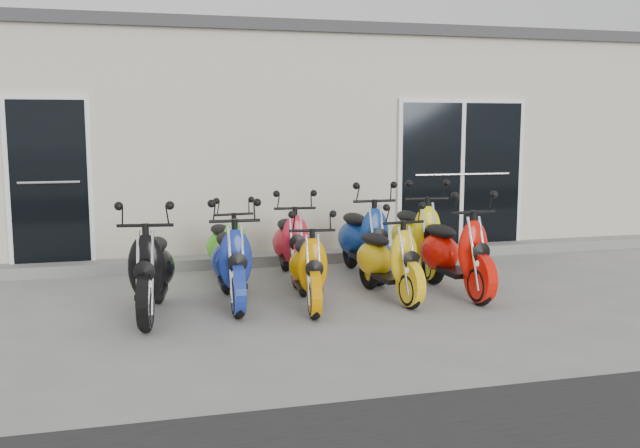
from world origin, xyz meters
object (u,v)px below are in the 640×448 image
Objects in this scene: scooter_back_green at (227,238)px; scooter_back_yellow at (417,226)px; scooter_front_red at (455,241)px; scooter_front_orange_b at (388,249)px; scooter_back_blue at (364,228)px; scooter_front_black at (151,257)px; scooter_back_red at (291,233)px; scooter_front_blue at (231,250)px; scooter_front_orange_a at (308,257)px.

scooter_back_yellow reaches higher than scooter_back_green.
scooter_back_green is (-2.44, 1.29, -0.07)m from scooter_front_red.
scooter_back_blue reaches higher than scooter_front_orange_b.
scooter_front_orange_b is at bearing 10.46° from scooter_front_black.
scooter_back_red is at bearing -177.90° from scooter_back_yellow.
scooter_front_red is 1.12× the size of scooter_back_green.
scooter_back_green is (0.95, 1.40, -0.07)m from scooter_front_black.
scooter_front_orange_b is at bearing -3.16° from scooter_front_blue.
scooter_front_orange_b reaches higher than scooter_back_green.
scooter_front_blue is at bearing -124.99° from scooter_back_red.
scooter_front_orange_b is 0.89× the size of scooter_back_blue.
scooter_back_green is 0.94× the size of scooter_back_red.
scooter_front_red is (3.39, 0.11, 0.00)m from scooter_front_black.
scooter_back_blue is 0.99× the size of scooter_back_yellow.
scooter_front_red reaches higher than scooter_back_green.
scooter_front_blue is at bearing -153.63° from scooter_back_yellow.
scooter_front_blue is 0.95× the size of scooter_back_yellow.
scooter_front_orange_b is at bearing -95.86° from scooter_back_blue.
scooter_back_yellow is (3.40, 1.29, 0.02)m from scooter_front_black.
scooter_back_red is 0.94m from scooter_back_blue.
scooter_back_red is at bearing 175.69° from scooter_back_blue.
scooter_front_black is 0.88m from scooter_front_blue.
scooter_front_black is 1.13× the size of scooter_front_orange_a.
scooter_back_green is 0.87× the size of scooter_back_yellow.
scooter_back_blue reaches higher than scooter_back_green.
scooter_front_orange_a is at bearing -18.93° from scooter_front_blue.
scooter_front_blue is 1.10× the size of scooter_front_orange_a.
scooter_front_black is at bearing -174.39° from scooter_front_orange_a.
scooter_back_blue is at bearing -176.27° from scooter_back_yellow.
scooter_front_black is at bearing 175.37° from scooter_front_orange_b.
scooter_front_red is (0.81, -0.00, 0.05)m from scooter_front_orange_b.
scooter_front_blue is 2.76m from scooter_back_yellow.
scooter_front_black is 1.10× the size of scooter_front_orange_b.
scooter_back_red reaches higher than scooter_front_orange_a.
scooter_front_black is 2.20m from scooter_back_red.
scooter_front_orange_b is (1.73, -0.14, -0.04)m from scooter_front_blue.
scooter_front_black reaches higher than scooter_back_green.
scooter_front_black is 1.69m from scooter_back_green.
scooter_front_black is 2.97m from scooter_back_blue.
scooter_front_orange_a is 0.93× the size of scooter_back_red.
scooter_front_black reaches higher than scooter_front_orange_a.
scooter_front_orange_b is 0.88× the size of scooter_back_yellow.
scooter_front_blue is 1.15m from scooter_back_green.
scooter_front_orange_b is (0.95, 0.15, 0.02)m from scooter_front_orange_a.
scooter_back_yellow is (2.56, 1.03, 0.03)m from scooter_front_blue.
scooter_front_blue reaches higher than scooter_front_orange_b.
scooter_back_red is at bearing -10.60° from scooter_back_green.
scooter_front_orange_a is 0.86× the size of scooter_back_yellow.
scooter_front_orange_b is 1.44m from scooter_back_yellow.
scooter_front_blue reaches higher than scooter_back_green.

